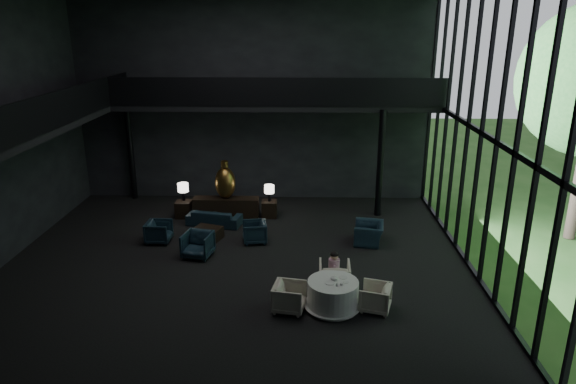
{
  "coord_description": "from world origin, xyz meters",
  "views": [
    {
      "loc": [
        1.93,
        -14.28,
        6.92
      ],
      "look_at": [
        1.51,
        0.5,
        2.03
      ],
      "focal_mm": 32.0,
      "sensor_mm": 36.0,
      "label": 1
    }
  ],
  "objects_px": {
    "table_lamp_left": "(183,188)",
    "dining_chair_west": "(289,296)",
    "coffee_table": "(206,234)",
    "dining_chair_east": "(375,297)",
    "table_lamp_right": "(269,190)",
    "sofa": "(214,216)",
    "console": "(226,208)",
    "dining_chair_north": "(334,273)",
    "bronze_urn": "(225,182)",
    "lounge_armchair_east": "(255,231)",
    "lounge_armchair_west": "(159,231)",
    "window_armchair": "(369,230)",
    "child": "(334,263)",
    "dining_table": "(333,296)",
    "side_table_left": "(184,209)",
    "side_table_right": "(269,209)",
    "lounge_armchair_south": "(198,242)"
  },
  "relations": [
    {
      "from": "table_lamp_left",
      "to": "dining_chair_north",
      "type": "height_order",
      "value": "table_lamp_left"
    },
    {
      "from": "side_table_left",
      "to": "dining_chair_north",
      "type": "height_order",
      "value": "dining_chair_north"
    },
    {
      "from": "table_lamp_right",
      "to": "dining_chair_north",
      "type": "distance_m",
      "value": 5.91
    },
    {
      "from": "bronze_urn",
      "to": "child",
      "type": "bearing_deg",
      "value": -55.14
    },
    {
      "from": "sofa",
      "to": "dining_chair_east",
      "type": "xyz_separation_m",
      "value": [
        5.01,
        -5.62,
        0.02
      ]
    },
    {
      "from": "console",
      "to": "bronze_urn",
      "type": "height_order",
      "value": "bronze_urn"
    },
    {
      "from": "child",
      "to": "sofa",
      "type": "bearing_deg",
      "value": -48.52
    },
    {
      "from": "dining_chair_west",
      "to": "lounge_armchair_south",
      "type": "bearing_deg",
      "value": 54.06
    },
    {
      "from": "lounge_armchair_south",
      "to": "lounge_armchair_west",
      "type": "bearing_deg",
      "value": 155.67
    },
    {
      "from": "bronze_urn",
      "to": "dining_chair_east",
      "type": "xyz_separation_m",
      "value": [
        4.68,
        -6.37,
        -1.0
      ]
    },
    {
      "from": "coffee_table",
      "to": "dining_chair_east",
      "type": "relative_size",
      "value": 1.2
    },
    {
      "from": "side_table_right",
      "to": "lounge_armchair_west",
      "type": "xyz_separation_m",
      "value": [
        -3.5,
        -2.45,
        0.1
      ]
    },
    {
      "from": "table_lamp_right",
      "to": "lounge_armchair_west",
      "type": "relative_size",
      "value": 0.76
    },
    {
      "from": "side_table_right",
      "to": "dining_chair_north",
      "type": "relative_size",
      "value": 0.65
    },
    {
      "from": "lounge_armchair_west",
      "to": "bronze_urn",
      "type": "bearing_deg",
      "value": -37.36
    },
    {
      "from": "table_lamp_right",
      "to": "lounge_armchair_east",
      "type": "distance_m",
      "value": 2.5
    },
    {
      "from": "lounge_armchair_east",
      "to": "child",
      "type": "xyz_separation_m",
      "value": [
        2.43,
        -3.07,
        0.38
      ]
    },
    {
      "from": "side_table_left",
      "to": "lounge_armchair_west",
      "type": "distance_m",
      "value": 2.34
    },
    {
      "from": "bronze_urn",
      "to": "child",
      "type": "height_order",
      "value": "bronze_urn"
    },
    {
      "from": "sofa",
      "to": "lounge_armchair_south",
      "type": "bearing_deg",
      "value": 99.8
    },
    {
      "from": "table_lamp_right",
      "to": "lounge_armchair_west",
      "type": "bearing_deg",
      "value": -144.78
    },
    {
      "from": "coffee_table",
      "to": "dining_chair_east",
      "type": "xyz_separation_m",
      "value": [
        5.05,
        -4.26,
        0.17
      ]
    },
    {
      "from": "console",
      "to": "lounge_armchair_west",
      "type": "bearing_deg",
      "value": -129.54
    },
    {
      "from": "window_armchair",
      "to": "child",
      "type": "relative_size",
      "value": 1.61
    },
    {
      "from": "console",
      "to": "side_table_left",
      "type": "height_order",
      "value": "console"
    },
    {
      "from": "table_lamp_right",
      "to": "sofa",
      "type": "distance_m",
      "value": 2.24
    },
    {
      "from": "coffee_table",
      "to": "dining_chair_north",
      "type": "distance_m",
      "value": 5.21
    },
    {
      "from": "console",
      "to": "dining_chair_east",
      "type": "bearing_deg",
      "value": -53.64
    },
    {
      "from": "lounge_armchair_east",
      "to": "side_table_left",
      "type": "bearing_deg",
      "value": -136.48
    },
    {
      "from": "dining_chair_north",
      "to": "dining_chair_west",
      "type": "bearing_deg",
      "value": 44.56
    },
    {
      "from": "window_armchair",
      "to": "console",
      "type": "bearing_deg",
      "value": -104.82
    },
    {
      "from": "console",
      "to": "dining_chair_north",
      "type": "xyz_separation_m",
      "value": [
        3.71,
        -5.32,
        0.08
      ]
    },
    {
      "from": "sofa",
      "to": "coffee_table",
      "type": "xyz_separation_m",
      "value": [
        -0.05,
        -1.36,
        -0.15
      ]
    },
    {
      "from": "bronze_urn",
      "to": "sofa",
      "type": "distance_m",
      "value": 1.31
    },
    {
      "from": "console",
      "to": "dining_chair_north",
      "type": "bearing_deg",
      "value": -55.09
    },
    {
      "from": "dining_chair_north",
      "to": "child",
      "type": "relative_size",
      "value": 1.45
    },
    {
      "from": "lounge_armchair_west",
      "to": "dining_chair_north",
      "type": "xyz_separation_m",
      "value": [
        5.61,
        -3.01,
        0.07
      ]
    },
    {
      "from": "console",
      "to": "dining_chair_north",
      "type": "height_order",
      "value": "dining_chair_north"
    },
    {
      "from": "console",
      "to": "dining_table",
      "type": "distance_m",
      "value": 7.26
    },
    {
      "from": "table_lamp_right",
      "to": "sofa",
      "type": "xyz_separation_m",
      "value": [
        -1.93,
        -0.9,
        -0.7
      ]
    },
    {
      "from": "window_armchair",
      "to": "side_table_right",
      "type": "bearing_deg",
      "value": -115.61
    },
    {
      "from": "table_lamp_left",
      "to": "dining_chair_west",
      "type": "height_order",
      "value": "table_lamp_left"
    },
    {
      "from": "side_table_left",
      "to": "side_table_right",
      "type": "relative_size",
      "value": 1.01
    },
    {
      "from": "bronze_urn",
      "to": "dining_chair_west",
      "type": "bearing_deg",
      "value": -68.67
    },
    {
      "from": "table_lamp_right",
      "to": "lounge_armchair_east",
      "type": "bearing_deg",
      "value": -98.17
    },
    {
      "from": "table_lamp_left",
      "to": "bronze_urn",
      "type": "bearing_deg",
      "value": -4.28
    },
    {
      "from": "dining_chair_north",
      "to": "window_armchair",
      "type": "bearing_deg",
      "value": -110.94
    },
    {
      "from": "side_table_right",
      "to": "window_armchair",
      "type": "height_order",
      "value": "window_armchair"
    },
    {
      "from": "dining_chair_west",
      "to": "coffee_table",
      "type": "bearing_deg",
      "value": 43.98
    },
    {
      "from": "lounge_armchair_east",
      "to": "dining_chair_east",
      "type": "relative_size",
      "value": 1.05
    }
  ]
}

